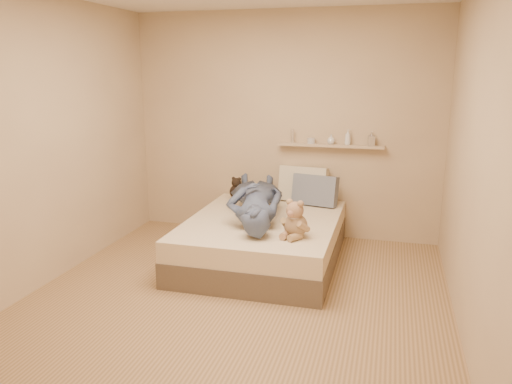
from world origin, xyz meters
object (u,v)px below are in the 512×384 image
(pillow_cream, at_px, (303,184))
(pillow_grey, at_px, (315,190))
(bed, at_px, (263,240))
(person, at_px, (255,199))
(game_console, at_px, (254,222))
(dark_plush, at_px, (237,190))
(wall_shelf, at_px, (330,145))
(teddy_bear, at_px, (295,222))

(pillow_cream, relative_size, pillow_grey, 1.10)
(bed, height_order, pillow_cream, pillow_cream)
(bed, distance_m, person, 0.43)
(game_console, bearing_deg, dark_plush, 113.97)
(bed, bearing_deg, dark_plush, 125.41)
(bed, bearing_deg, wall_shelf, 58.82)
(person, bearing_deg, pillow_cream, -129.59)
(game_console, distance_m, pillow_grey, 1.32)
(teddy_bear, xyz_separation_m, person, (-0.52, 0.53, 0.04))
(teddy_bear, bearing_deg, person, 134.23)
(wall_shelf, bearing_deg, person, -127.04)
(teddy_bear, relative_size, pillow_cream, 0.65)
(person, bearing_deg, dark_plush, -72.99)
(pillow_grey, relative_size, person, 0.32)
(bed, bearing_deg, teddy_bear, -48.83)
(pillow_cream, distance_m, pillow_grey, 0.21)
(bed, height_order, pillow_grey, pillow_grey)
(dark_plush, relative_size, pillow_grey, 0.53)
(game_console, bearing_deg, bed, 96.62)
(pillow_cream, bearing_deg, teddy_bear, -83.23)
(teddy_bear, distance_m, pillow_cream, 1.32)
(game_console, xyz_separation_m, person, (-0.16, 0.63, 0.04))
(pillow_cream, bearing_deg, bed, -107.61)
(teddy_bear, relative_size, wall_shelf, 0.30)
(pillow_cream, height_order, pillow_grey, pillow_cream)
(teddy_bear, xyz_separation_m, wall_shelf, (0.13, 1.39, 0.50))
(game_console, height_order, person, person)
(bed, xyz_separation_m, person, (-0.10, 0.05, 0.42))
(dark_plush, relative_size, wall_shelf, 0.22)
(game_console, relative_size, dark_plush, 0.65)
(teddy_bear, xyz_separation_m, pillow_cream, (-0.16, 1.31, 0.05))
(person, bearing_deg, game_console, 89.93)
(bed, xyz_separation_m, pillow_cream, (0.26, 0.83, 0.43))
(pillow_cream, relative_size, person, 0.35)
(pillow_grey, xyz_separation_m, person, (-0.52, -0.64, 0.02))
(bed, distance_m, wall_shelf, 1.38)
(bed, xyz_separation_m, dark_plush, (-0.51, 0.71, 0.34))
(pillow_cream, xyz_separation_m, pillow_grey, (0.16, -0.14, -0.03))
(teddy_bear, relative_size, dark_plush, 1.34)
(dark_plush, bearing_deg, wall_shelf, 10.63)
(person, xyz_separation_m, wall_shelf, (0.65, 0.86, 0.46))
(pillow_cream, distance_m, person, 0.86)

